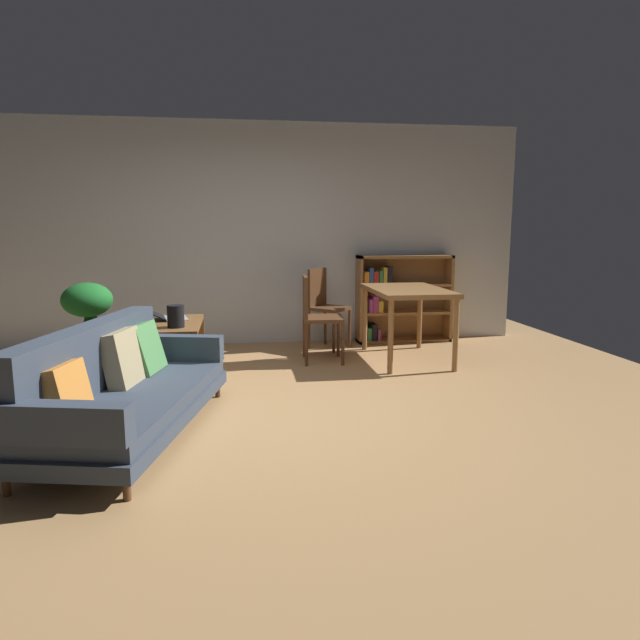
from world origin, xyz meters
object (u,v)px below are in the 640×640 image
dining_table (407,296)px  dining_chair_far (325,304)px  dining_chair_near (316,313)px  desk_speaker (176,316)px  bookshelf (397,299)px  fabric_couch (121,386)px  media_console (177,348)px  open_laptop (169,317)px  potted_floor_plant (88,312)px

dining_table → dining_chair_far: dining_chair_far is taller
dining_table → dining_chair_near: bearing=176.4°
desk_speaker → bookshelf: 3.04m
fabric_couch → dining_chair_far: dining_chair_far is taller
dining_table → dining_chair_far: size_ratio=1.31×
media_console → bookshelf: bookshelf is taller
fabric_couch → open_laptop: (0.12, 1.83, 0.20)m
fabric_couch → dining_chair_far: size_ratio=2.26×
dining_chair_near → dining_chair_far: dining_chair_far is taller
media_console → open_laptop: open_laptop is taller
desk_speaker → open_laptop: bearing=104.4°
fabric_couch → dining_chair_near: 2.58m
fabric_couch → potted_floor_plant: bearing=110.3°
dining_chair_far → dining_table: bearing=-43.2°
desk_speaker → fabric_couch: bearing=-100.3°
dining_table → dining_chair_near: 1.01m
fabric_couch → dining_table: dining_table is taller
open_laptop → desk_speaker: desk_speaker is taller
media_console → bookshelf: (2.61, 1.32, 0.28)m
fabric_couch → potted_floor_plant: size_ratio=2.33×
open_laptop → dining_chair_far: (1.72, 0.84, -0.01)m
fabric_couch → desk_speaker: bearing=79.7°
media_console → bookshelf: size_ratio=0.88×
dining_table → bookshelf: size_ratio=1.04×
media_console → desk_speaker: 0.46m
fabric_couch → open_laptop: bearing=86.1°
potted_floor_plant → fabric_couch: bearing=-69.7°
dining_chair_near → bookshelf: bookshelf is taller
open_laptop → bookshelf: bookshelf is taller
potted_floor_plant → dining_chair_far: (2.43, 1.08, -0.11)m
fabric_couch → media_console: fabric_couch is taller
open_laptop → dining_chair_far: bearing=26.1°
dining_chair_far → bookshelf: bearing=16.6°
media_console → desk_speaker: (0.03, -0.29, 0.36)m
media_console → dining_table: dining_table is taller
dining_chair_far → media_console: bearing=-147.7°
dining_table → dining_chair_near: size_ratio=1.35×
open_laptop → media_console: bearing=-64.8°
dining_table → bookshelf: (0.19, 1.04, -0.15)m
desk_speaker → dining_chair_far: 2.07m
open_laptop → bookshelf: (2.70, 1.13, -0.00)m
dining_chair_near → bookshelf: bearing=39.6°
dining_chair_far → bookshelf: 1.02m
dining_table → media_console: bearing=-173.2°
media_console → desk_speaker: desk_speaker is taller
media_console → dining_chair_near: bearing=13.7°
desk_speaker → bookshelf: bookshelf is taller
dining_chair_near → bookshelf: size_ratio=0.78×
fabric_couch → bookshelf: (2.82, 2.96, 0.19)m
dining_table → desk_speaker: bearing=-166.5°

